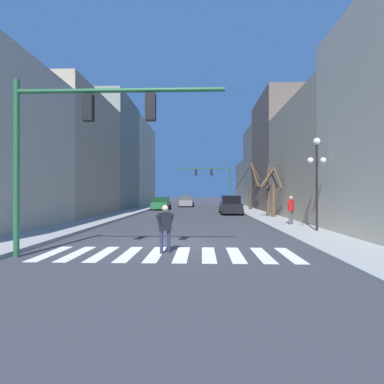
# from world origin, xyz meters

# --- Properties ---
(ground_plane) EXTENTS (240.00, 240.00, 0.00)m
(ground_plane) POSITION_xyz_m (0.00, 0.00, 0.00)
(ground_plane) COLOR #38383D
(sidewalk_left) EXTENTS (2.52, 90.00, 0.15)m
(sidewalk_left) POSITION_xyz_m (-6.38, 0.00, 0.07)
(sidewalk_left) COLOR #9E9E99
(sidewalk_left) RESTS_ON ground_plane
(sidewalk_right) EXTENTS (2.52, 90.00, 0.15)m
(sidewalk_right) POSITION_xyz_m (6.38, 0.00, 0.07)
(sidewalk_right) COLOR #9E9E99
(sidewalk_right) RESTS_ON ground_plane
(building_row_left) EXTENTS (6.00, 49.80, 13.60)m
(building_row_left) POSITION_xyz_m (-10.64, 21.00, 5.94)
(building_row_left) COLOR #BCB299
(building_row_left) RESTS_ON ground_plane
(building_row_right) EXTENTS (6.00, 51.93, 12.86)m
(building_row_right) POSITION_xyz_m (10.64, 19.28, 5.21)
(building_row_right) COLOR #BCB299
(building_row_right) RESTS_ON ground_plane
(crosswalk_stripes) EXTENTS (8.55, 2.60, 0.01)m
(crosswalk_stripes) POSITION_xyz_m (0.00, -1.90, 0.00)
(crosswalk_stripes) COLOR white
(crosswalk_stripes) RESTS_ON ground_plane
(traffic_signal_near) EXTENTS (6.80, 0.28, 5.75)m
(traffic_signal_near) POSITION_xyz_m (-2.85, -2.51, 4.19)
(traffic_signal_near) COLOR #236038
(traffic_signal_near) RESTS_ON ground_plane
(traffic_signal_far) EXTENTS (7.10, 0.28, 5.79)m
(traffic_signal_far) POSITION_xyz_m (2.75, 28.65, 4.23)
(traffic_signal_far) COLOR #236038
(traffic_signal_far) RESTS_ON ground_plane
(street_lamp_right_corner) EXTENTS (0.95, 0.36, 4.73)m
(street_lamp_right_corner) POSITION_xyz_m (6.98, 3.46, 3.48)
(street_lamp_right_corner) COLOR black
(street_lamp_right_corner) RESTS_ON sidewalk_right
(car_parked_right_mid) EXTENTS (2.17, 4.12, 1.58)m
(car_parked_right_mid) POSITION_xyz_m (-3.91, 24.72, 0.74)
(car_parked_right_mid) COLOR #236B38
(car_parked_right_mid) RESTS_ON ground_plane
(car_at_intersection) EXTENTS (2.13, 4.58, 1.81)m
(car_at_intersection) POSITION_xyz_m (3.93, 17.41, 0.84)
(car_at_intersection) COLOR black
(car_at_intersection) RESTS_ON ground_plane
(car_driving_away_lane) EXTENTS (2.21, 4.69, 1.66)m
(car_driving_away_lane) POSITION_xyz_m (-1.22, 33.06, 0.78)
(car_driving_away_lane) COLOR gray
(car_driving_away_lane) RESTS_ON ground_plane
(pedestrian_crossing_street) EXTENTS (0.63, 0.48, 1.65)m
(pedestrian_crossing_street) POSITION_xyz_m (-0.14, -1.71, 0.98)
(pedestrian_crossing_street) COLOR #282D47
(pedestrian_crossing_street) RESTS_ON ground_plane
(pedestrian_waiting_at_curb) EXTENTS (0.60, 0.59, 1.74)m
(pedestrian_waiting_at_curb) POSITION_xyz_m (6.59, 6.56, 1.18)
(pedestrian_waiting_at_curb) COLOR #4C4C51
(pedestrian_waiting_at_curb) RESTS_ON sidewalk_right
(street_tree_right_far) EXTENTS (2.84, 4.84, 5.81)m
(street_tree_right_far) POSITION_xyz_m (6.92, 23.28, 3.03)
(street_tree_right_far) COLOR #473828
(street_tree_right_far) RESTS_ON sidewalk_right
(street_tree_right_mid) EXTENTS (1.03, 1.66, 4.23)m
(street_tree_right_mid) POSITION_xyz_m (6.68, 13.12, 1.92)
(street_tree_right_mid) COLOR brown
(street_tree_right_mid) RESTS_ON sidewalk_right
(street_tree_left_mid) EXTENTS (2.17, 1.84, 4.28)m
(street_tree_left_mid) POSITION_xyz_m (6.82, 12.27, 2.26)
(street_tree_left_mid) COLOR brown
(street_tree_left_mid) RESTS_ON sidewalk_right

